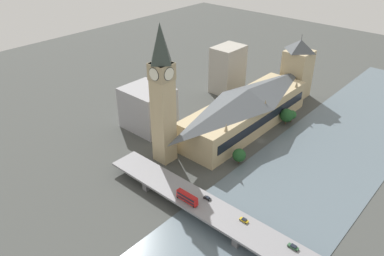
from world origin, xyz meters
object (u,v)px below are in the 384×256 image
(parliament_hall, at_px, (247,109))
(double_decker_bus_lead, at_px, (187,197))
(car_southbound_lead, at_px, (207,198))
(road_bridge, at_px, (244,230))
(clock_tower, at_px, (163,93))
(car_northbound_mid, at_px, (244,220))
(car_northbound_lead, at_px, (293,247))
(victoria_tower, at_px, (297,69))

(parliament_hall, relative_size, double_decker_bus_lead, 8.97)
(double_decker_bus_lead, bearing_deg, car_southbound_lead, -127.72)
(road_bridge, height_order, double_decker_bus_lead, double_decker_bus_lead)
(parliament_hall, xyz_separation_m, double_decker_bus_lead, (-26.53, 87.61, -4.67))
(road_bridge, bearing_deg, parliament_hall, -55.89)
(clock_tower, bearing_deg, double_decker_bus_lead, 148.19)
(car_northbound_mid, bearing_deg, clock_tower, -14.64)
(car_northbound_mid, xyz_separation_m, car_southbound_lead, (21.72, -0.66, -0.08))
(parliament_hall, height_order, car_southbound_lead, parliament_hall)
(double_decker_bus_lead, height_order, car_northbound_lead, double_decker_bus_lead)
(clock_tower, bearing_deg, car_southbound_lead, 159.70)
(victoria_tower, xyz_separation_m, car_northbound_mid, (-54.35, 147.38, -15.39))
(parliament_hall, relative_size, car_southbound_lead, 27.64)
(clock_tower, xyz_separation_m, car_northbound_lead, (-91.85, 17.06, -35.07))
(car_northbound_lead, distance_m, car_southbound_lead, 45.66)
(road_bridge, xyz_separation_m, double_decker_bus_lead, (30.22, 3.81, 3.76))
(parliament_hall, height_order, road_bridge, parliament_hall)
(road_bridge, bearing_deg, car_northbound_lead, -169.36)
(parliament_hall, distance_m, car_northbound_mid, 97.28)
(double_decker_bus_lead, bearing_deg, victoria_tower, -80.24)
(victoria_tower, xyz_separation_m, double_decker_bus_lead, (-26.58, 154.54, -13.48))
(parliament_hall, relative_size, clock_tower, 1.34)
(double_decker_bus_lead, distance_m, car_northbound_lead, 52.33)
(parliament_hall, height_order, clock_tower, clock_tower)
(clock_tower, xyz_separation_m, car_northbound_mid, (-67.91, 17.74, -35.10))
(clock_tower, xyz_separation_m, victoria_tower, (-13.56, -129.64, -19.71))
(victoria_tower, height_order, double_decker_bus_lead, victoria_tower)
(car_northbound_mid, distance_m, car_southbound_lead, 21.73)
(car_northbound_mid, relative_size, car_southbound_lead, 1.06)
(car_northbound_mid, bearing_deg, car_southbound_lead, -1.73)
(clock_tower, distance_m, road_bridge, 82.22)
(clock_tower, xyz_separation_m, road_bridge, (-70.36, 21.09, -36.95))
(car_southbound_lead, bearing_deg, double_decker_bus_lead, 52.28)
(clock_tower, height_order, double_decker_bus_lead, clock_tower)
(road_bridge, xyz_separation_m, car_northbound_lead, (-21.49, -4.04, 1.88))
(car_southbound_lead, bearing_deg, victoria_tower, -77.46)
(victoria_tower, relative_size, car_northbound_lead, 10.60)
(car_northbound_lead, relative_size, car_southbound_lead, 1.19)
(clock_tower, bearing_deg, car_northbound_lead, 169.48)
(car_southbound_lead, bearing_deg, car_northbound_mid, 178.27)
(double_decker_bus_lead, bearing_deg, clock_tower, -31.81)
(road_bridge, bearing_deg, victoria_tower, -69.35)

